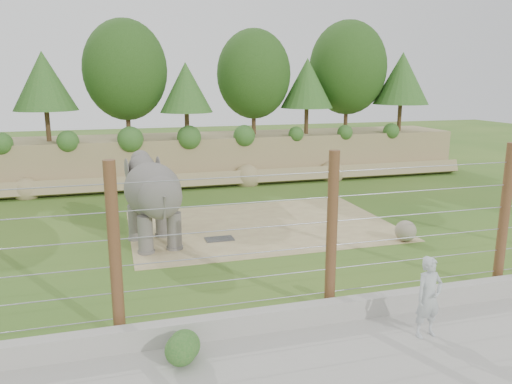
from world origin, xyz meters
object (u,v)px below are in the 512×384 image
object	(u,v)px
elephant	(153,202)
barrier_fence	(332,233)
stone_ball	(406,231)
zookeeper	(429,297)

from	to	relation	value
elephant	barrier_fence	distance (m)	7.38
elephant	stone_ball	size ratio (longest dim) A/B	4.95
barrier_fence	stone_ball	bearing A→B (deg)	41.14
elephant	stone_ball	xyz separation A→B (m)	(8.50, -2.17, -1.10)
stone_ball	barrier_fence	size ratio (longest dim) A/B	0.04
barrier_fence	zookeeper	world-z (taller)	barrier_fence
stone_ball	zookeeper	size ratio (longest dim) A/B	0.41
elephant	zookeeper	xyz separation A→B (m)	(5.24, -8.12, -0.57)
zookeeper	elephant	bearing A→B (deg)	116.85
elephant	zookeeper	size ratio (longest dim) A/B	2.01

